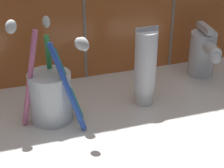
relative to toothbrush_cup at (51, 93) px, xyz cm
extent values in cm
cube|color=silver|center=(7.85, -3.25, -6.08)|extent=(78.77, 35.68, 2.00)
cylinder|color=silver|center=(-0.10, 0.09, -0.72)|extent=(7.35, 7.35, 8.73)
cylinder|color=teal|center=(2.81, -0.99, 1.69)|extent=(4.89, 2.70, 13.01)
ellipsoid|color=white|center=(5.00, -1.89, 9.10)|extent=(2.60, 2.07, 2.61)
cylinder|color=green|center=(0.52, 2.70, 2.66)|extent=(1.74, 4.75, 14.91)
ellipsoid|color=white|center=(0.92, 4.83, 11.07)|extent=(1.68, 2.39, 2.55)
cylinder|color=pink|center=(-3.26, -0.29, 3.44)|extent=(4.40, 1.60, 16.43)
ellipsoid|color=white|center=(-5.18, -0.61, 12.64)|extent=(2.29, 1.63, 2.50)
cylinder|color=blue|center=(2.25, -3.46, 2.46)|extent=(5.31, 5.44, 14.62)
ellipsoid|color=white|center=(4.58, -5.87, 10.62)|extent=(2.60, 2.63, 2.68)
cylinder|color=white|center=(17.37, 0.09, -3.80)|extent=(3.40, 3.40, 2.56)
cylinder|color=white|center=(17.37, 0.09, 3.31)|extent=(3.99, 3.99, 11.67)
cube|color=silver|center=(17.37, 0.09, 9.54)|extent=(4.19, 0.36, 0.80)
cylinder|color=silver|center=(33.78, 7.65, -0.33)|extent=(5.50, 5.50, 9.50)
cylinder|color=silver|center=(33.27, 4.41, 2.32)|extent=(3.47, 6.88, 2.47)
sphere|color=silver|center=(32.75, 1.16, 1.50)|extent=(2.31, 2.31, 2.31)
cube|color=silver|center=(33.78, 7.65, 5.41)|extent=(2.32, 6.15, 1.20)
camera|label=1|loc=(-7.72, -56.12, 30.98)|focal=60.00mm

